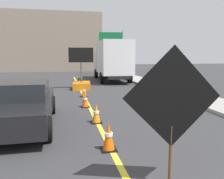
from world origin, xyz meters
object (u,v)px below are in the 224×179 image
Objects in this scene: traffic_cone_curbside at (84,91)px; highway_guide_sign at (116,45)px; roadwork_sign at (172,100)px; traffic_cone_near_sign at (109,137)px; arrow_board_trailer at (81,82)px; traffic_cone_far_lane at (85,100)px; box_truck at (112,60)px; traffic_cone_mid_lane at (96,114)px; pickup_car at (20,104)px.

highway_guide_sign is at bearing 70.53° from traffic_cone_curbside.
traffic_cone_near_sign is at bearing 112.80° from roadwork_sign.
roadwork_sign is 12.00m from arrow_board_trailer.
box_truck is at bearing 72.15° from traffic_cone_far_lane.
traffic_cone_curbside is at bearing 86.17° from traffic_cone_far_lane.
traffic_cone_far_lane reaches higher than traffic_cone_mid_lane.
arrow_board_trailer reaches higher than traffic_cone_mid_lane.
traffic_cone_near_sign is at bearing -90.93° from arrow_board_trailer.
box_truck is at bearing 75.97° from traffic_cone_mid_lane.
highway_guide_sign reaches higher than traffic_cone_mid_lane.
arrow_board_trailer is 8.00m from traffic_cone_mid_lane.
highway_guide_sign is at bearing 75.33° from traffic_cone_mid_lane.
arrow_board_trailer is 5.71m from box_truck.
box_truck is at bearing 57.01° from arrow_board_trailer.
traffic_cone_near_sign is (-0.71, 1.68, -1.15)m from roadwork_sign.
box_truck is (2.48, 16.61, 0.35)m from roadwork_sign.
traffic_cone_near_sign is (-3.19, -14.92, -1.50)m from box_truck.
traffic_cone_curbside is at bearing -112.10° from box_truck.
highway_guide_sign is at bearing 74.00° from box_truck.
traffic_cone_near_sign is at bearing -45.96° from pickup_car.
highway_guide_sign is at bearing 72.83° from traffic_cone_far_lane.
traffic_cone_far_lane is at bearing -93.83° from traffic_cone_curbside.
traffic_cone_near_sign is 1.09× the size of traffic_cone_curbside.
highway_guide_sign is 8.25× the size of traffic_cone_curbside.
arrow_board_trailer reaches higher than pickup_car.
traffic_cone_mid_lane is at bearing 99.78° from roadwork_sign.
arrow_board_trailer is at bearing -113.96° from highway_guide_sign.
roadwork_sign is 9.00m from traffic_cone_curbside.
arrow_board_trailer is 0.36× the size of box_truck.
box_truck is at bearing -106.00° from highway_guide_sign.
roadwork_sign reaches higher than traffic_cone_mid_lane.
traffic_cone_near_sign is at bearing -90.48° from traffic_cone_curbside.
roadwork_sign is 4.17m from traffic_cone_mid_lane.
box_truck is 12.20× the size of traffic_cone_mid_lane.
arrow_board_trailer is at bearing 89.00° from traffic_cone_mid_lane.
traffic_cone_far_lane reaches higher than traffic_cone_curbside.
box_truck reaches higher than traffic_cone_mid_lane.
roadwork_sign is at bearing -80.22° from traffic_cone_mid_lane.
roadwork_sign is 6.51m from traffic_cone_far_lane.
traffic_cone_mid_lane is at bearing -86.75° from traffic_cone_far_lane.
traffic_cone_far_lane is at bearing 91.34° from traffic_cone_near_sign.
pickup_car reaches higher than traffic_cone_near_sign.
highway_guide_sign is at bearing 79.45° from roadwork_sign.
traffic_cone_curbside is at bearing 89.61° from traffic_cone_mid_lane.
roadwork_sign is at bearing -82.68° from traffic_cone_far_lane.
traffic_cone_curbside is (-0.65, 8.90, -1.17)m from roadwork_sign.
roadwork_sign is 3.73× the size of traffic_cone_far_lane.
pickup_car is 7.27× the size of traffic_cone_far_lane.
roadwork_sign reaches higher than pickup_car.
pickup_car is at bearing 126.57° from roadwork_sign.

